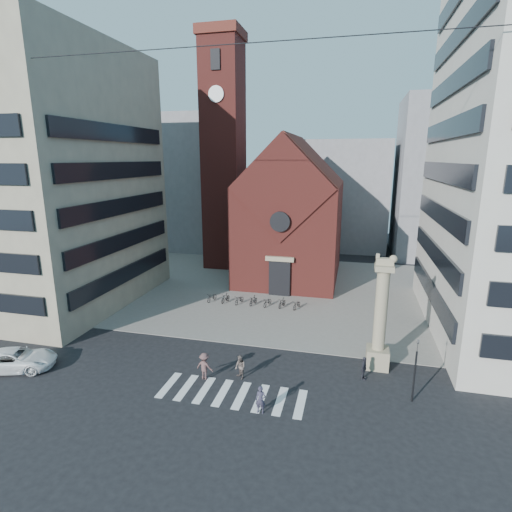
# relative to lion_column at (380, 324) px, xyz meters

# --- Properties ---
(ground) EXTENTS (120.00, 120.00, 0.00)m
(ground) POSITION_rel_lion_column_xyz_m (-10.01, -3.00, -3.46)
(ground) COLOR black
(ground) RESTS_ON ground
(piazza) EXTENTS (46.00, 30.00, 0.05)m
(piazza) POSITION_rel_lion_column_xyz_m (-10.01, 16.00, -3.43)
(piazza) COLOR gray
(piazza) RESTS_ON ground
(zebra_crossing) EXTENTS (10.20, 3.20, 0.01)m
(zebra_crossing) POSITION_rel_lion_column_xyz_m (-9.46, -6.00, -3.45)
(zebra_crossing) COLOR white
(zebra_crossing) RESTS_ON ground
(church) EXTENTS (12.00, 16.65, 18.00)m
(church) POSITION_rel_lion_column_xyz_m (-10.01, 22.04, 4.53)
(church) COLOR maroon
(church) RESTS_ON ground
(campanile) EXTENTS (5.50, 5.50, 31.20)m
(campanile) POSITION_rel_lion_column_xyz_m (-20.01, 25.00, 12.28)
(campanile) COLOR maroon
(campanile) RESTS_ON ground
(building_left) EXTENTS (18.00, 20.00, 26.00)m
(building_left) POSITION_rel_lion_column_xyz_m (-34.01, 7.00, 9.54)
(building_left) COLOR gray
(building_left) RESTS_ON ground
(bg_block_left) EXTENTS (16.00, 14.00, 22.00)m
(bg_block_left) POSITION_rel_lion_column_xyz_m (-30.01, 37.00, 7.54)
(bg_block_left) COLOR gray
(bg_block_left) RESTS_ON ground
(bg_block_mid) EXTENTS (14.00, 12.00, 18.00)m
(bg_block_mid) POSITION_rel_lion_column_xyz_m (-4.01, 42.00, 5.54)
(bg_block_mid) COLOR gray
(bg_block_mid) RESTS_ON ground
(bg_block_right) EXTENTS (16.00, 14.00, 24.00)m
(bg_block_right) POSITION_rel_lion_column_xyz_m (11.99, 39.00, 8.54)
(bg_block_right) COLOR gray
(bg_block_right) RESTS_ON ground
(lion_column) EXTENTS (1.63, 1.60, 8.68)m
(lion_column) POSITION_rel_lion_column_xyz_m (0.00, 0.00, 0.00)
(lion_column) COLOR tan
(lion_column) RESTS_ON ground
(traffic_light) EXTENTS (0.13, 0.16, 4.30)m
(traffic_light) POSITION_rel_lion_column_xyz_m (1.99, -4.00, -1.17)
(traffic_light) COLOR black
(traffic_light) RESTS_ON ground
(white_car) EXTENTS (6.17, 4.32, 1.56)m
(white_car) POSITION_rel_lion_column_xyz_m (-25.88, -6.77, -2.68)
(white_car) COLOR white
(white_car) RESTS_ON ground
(pedestrian_0) EXTENTS (0.65, 0.44, 1.76)m
(pedestrian_0) POSITION_rel_lion_column_xyz_m (-7.17, -7.46, -2.58)
(pedestrian_0) COLOR #302D3F
(pedestrian_0) RESTS_ON ground
(pedestrian_1) EXTENTS (1.06, 1.05, 1.73)m
(pedestrian_1) POSITION_rel_lion_column_xyz_m (-9.46, -3.99, -2.59)
(pedestrian_1) COLOR #61544E
(pedestrian_1) RESTS_ON ground
(pedestrian_2) EXTENTS (0.66, 1.06, 1.68)m
(pedestrian_2) POSITION_rel_lion_column_xyz_m (-1.01, -2.01, -2.62)
(pedestrian_2) COLOR #2B2B33
(pedestrian_2) RESTS_ON ground
(pedestrian_3) EXTENTS (1.36, 0.92, 1.96)m
(pedestrian_3) POSITION_rel_lion_column_xyz_m (-11.87, -4.64, -2.48)
(pedestrian_3) COLOR brown
(pedestrian_3) RESTS_ON ground
(scooter_0) EXTENTS (1.02, 1.78, 0.88)m
(scooter_0) POSITION_rel_lion_column_xyz_m (-16.75, 10.20, -2.97)
(scooter_0) COLOR black
(scooter_0) RESTS_ON piazza
(scooter_1) EXTENTS (0.89, 1.69, 0.98)m
(scooter_1) POSITION_rel_lion_column_xyz_m (-15.21, 10.20, -2.92)
(scooter_1) COLOR black
(scooter_1) RESTS_ON piazza
(scooter_2) EXTENTS (1.02, 1.78, 0.88)m
(scooter_2) POSITION_rel_lion_column_xyz_m (-13.66, 10.20, -2.97)
(scooter_2) COLOR black
(scooter_2) RESTS_ON piazza
(scooter_3) EXTENTS (0.89, 1.69, 0.98)m
(scooter_3) POSITION_rel_lion_column_xyz_m (-12.12, 10.20, -2.92)
(scooter_3) COLOR black
(scooter_3) RESTS_ON piazza
(scooter_4) EXTENTS (1.02, 1.78, 0.88)m
(scooter_4) POSITION_rel_lion_column_xyz_m (-10.57, 10.20, -2.97)
(scooter_4) COLOR black
(scooter_4) RESTS_ON piazza
(scooter_5) EXTENTS (0.89, 1.69, 0.98)m
(scooter_5) POSITION_rel_lion_column_xyz_m (-9.03, 10.20, -2.92)
(scooter_5) COLOR black
(scooter_5) RESTS_ON piazza
(scooter_6) EXTENTS (1.02, 1.78, 0.88)m
(scooter_6) POSITION_rel_lion_column_xyz_m (-7.49, 10.20, -2.97)
(scooter_6) COLOR black
(scooter_6) RESTS_ON piazza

